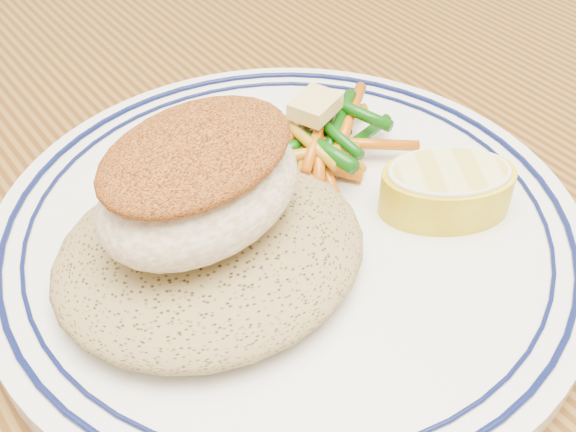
{
  "coord_description": "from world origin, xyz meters",
  "views": [
    {
      "loc": [
        -0.13,
        -0.18,
        1.01
      ],
      "look_at": [
        0.03,
        0.03,
        0.77
      ],
      "focal_mm": 45.0,
      "sensor_mm": 36.0,
      "label": 1
    }
  ],
  "objects_px": {
    "vegetable_pile": "(322,141)",
    "fish_fillet": "(199,181)",
    "rice_pilaf": "(210,246)",
    "lemon_wedge": "(447,187)",
    "plate": "(288,231)",
    "dining_table": "(284,415)"
  },
  "relations": [
    {
      "from": "vegetable_pile",
      "to": "fish_fillet",
      "type": "bearing_deg",
      "value": -163.45
    },
    {
      "from": "rice_pilaf",
      "to": "fish_fillet",
      "type": "height_order",
      "value": "fish_fillet"
    },
    {
      "from": "vegetable_pile",
      "to": "lemon_wedge",
      "type": "bearing_deg",
      "value": -69.82
    },
    {
      "from": "plate",
      "to": "rice_pilaf",
      "type": "xyz_separation_m",
      "value": [
        -0.05,
        -0.0,
        0.02
      ]
    },
    {
      "from": "dining_table",
      "to": "fish_fillet",
      "type": "xyz_separation_m",
      "value": [
        -0.02,
        0.03,
        0.16
      ]
    },
    {
      "from": "plate",
      "to": "lemon_wedge",
      "type": "xyz_separation_m",
      "value": [
        0.07,
        -0.04,
        0.02
      ]
    },
    {
      "from": "fish_fillet",
      "to": "vegetable_pile",
      "type": "distance_m",
      "value": 0.1
    },
    {
      "from": "plate",
      "to": "vegetable_pile",
      "type": "height_order",
      "value": "vegetable_pile"
    },
    {
      "from": "vegetable_pile",
      "to": "lemon_wedge",
      "type": "distance_m",
      "value": 0.07
    },
    {
      "from": "fish_fillet",
      "to": "lemon_wedge",
      "type": "xyz_separation_m",
      "value": [
        0.12,
        -0.04,
        -0.03
      ]
    },
    {
      "from": "fish_fillet",
      "to": "rice_pilaf",
      "type": "bearing_deg",
      "value": -102.82
    },
    {
      "from": "rice_pilaf",
      "to": "lemon_wedge",
      "type": "xyz_separation_m",
      "value": [
        0.12,
        -0.04,
        0.0
      ]
    },
    {
      "from": "dining_table",
      "to": "plate",
      "type": "relative_size",
      "value": 5.0
    },
    {
      "from": "plate",
      "to": "vegetable_pile",
      "type": "xyz_separation_m",
      "value": [
        0.05,
        0.03,
        0.02
      ]
    },
    {
      "from": "plate",
      "to": "vegetable_pile",
      "type": "relative_size",
      "value": 3.09
    },
    {
      "from": "rice_pilaf",
      "to": "vegetable_pile",
      "type": "bearing_deg",
      "value": 20.14
    },
    {
      "from": "fish_fillet",
      "to": "dining_table",
      "type": "bearing_deg",
      "value": -59.55
    },
    {
      "from": "lemon_wedge",
      "to": "dining_table",
      "type": "bearing_deg",
      "value": 175.23
    },
    {
      "from": "fish_fillet",
      "to": "vegetable_pile",
      "type": "relative_size",
      "value": 1.18
    },
    {
      "from": "dining_table",
      "to": "plate",
      "type": "bearing_deg",
      "value": 50.25
    },
    {
      "from": "dining_table",
      "to": "rice_pilaf",
      "type": "distance_m",
      "value": 0.13
    },
    {
      "from": "fish_fillet",
      "to": "vegetable_pile",
      "type": "bearing_deg",
      "value": 16.55
    }
  ]
}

